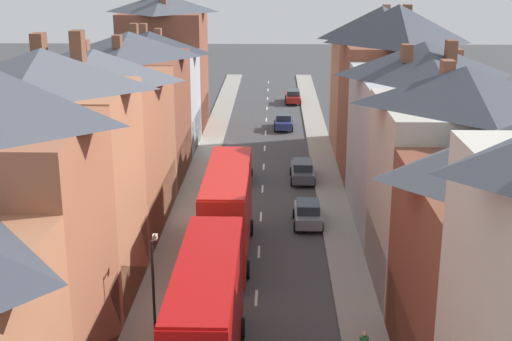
{
  "coord_description": "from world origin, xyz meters",
  "views": [
    {
      "loc": [
        0.86,
        -15.33,
        16.88
      ],
      "look_at": [
        -0.44,
        34.0,
        2.07
      ],
      "focal_mm": 50.0,
      "sensor_mm": 36.0,
      "label": 1
    }
  ],
  "objects": [
    {
      "name": "car_parked_left_b",
      "position": [
        1.8,
        55.77,
        0.82
      ],
      "size": [
        1.9,
        4.29,
        1.62
      ],
      "color": "navy",
      "rests_on": "ground"
    },
    {
      "name": "street_lamp",
      "position": [
        -4.25,
        12.34,
        3.24
      ],
      "size": [
        0.2,
        1.12,
        5.5
      ],
      "color": "black",
      "rests_on": "ground"
    },
    {
      "name": "car_near_silver",
      "position": [
        3.1,
        28.56,
        0.81
      ],
      "size": [
        1.9,
        3.97,
        1.62
      ],
      "color": "gray",
      "rests_on": "ground"
    },
    {
      "name": "terrace_row_left",
      "position": [
        -10.19,
        23.46,
        6.0
      ],
      "size": [
        8.0,
        73.6,
        13.83
      ],
      "color": "brown",
      "rests_on": "ground"
    },
    {
      "name": "pavement_left",
      "position": [
        -5.1,
        38.0,
        0.07
      ],
      "size": [
        2.2,
        104.0,
        0.14
      ],
      "primitive_type": "cube",
      "color": "gray",
      "rests_on": "ground"
    },
    {
      "name": "car_mid_black",
      "position": [
        3.1,
        69.42,
        0.81
      ],
      "size": [
        1.9,
        4.45,
        1.6
      ],
      "color": "maroon",
      "rests_on": "ground"
    },
    {
      "name": "pavement_right",
      "position": [
        5.1,
        38.0,
        0.07
      ],
      "size": [
        2.2,
        104.0,
        0.14
      ],
      "primitive_type": "cube",
      "color": "gray",
      "rests_on": "ground"
    },
    {
      "name": "centre_line_dashes",
      "position": [
        0.0,
        36.0,
        0.01
      ],
      "size": [
        0.14,
        97.8,
        0.01
      ],
      "color": "silver",
      "rests_on": "ground"
    },
    {
      "name": "double_decker_bus_mid_street",
      "position": [
        -1.81,
        23.35,
        2.82
      ],
      "size": [
        2.74,
        10.8,
        5.3
      ],
      "color": "red",
      "rests_on": "ground"
    },
    {
      "name": "terrace_row_right",
      "position": [
        10.19,
        20.76,
        6.15
      ],
      "size": [
        8.0,
        64.75,
        14.23
      ],
      "color": "#935138",
      "rests_on": "ground"
    },
    {
      "name": "car_parked_right_a",
      "position": [
        3.1,
        38.23,
        0.83
      ],
      "size": [
        1.9,
        4.53,
        1.64
      ],
      "color": "#4C515B",
      "rests_on": "ground"
    },
    {
      "name": "double_decker_bus_lead",
      "position": [
        -1.81,
        10.58,
        2.82
      ],
      "size": [
        2.74,
        10.8,
        5.3
      ],
      "color": "#B70F0F",
      "rests_on": "ground"
    },
    {
      "name": "car_parked_left_a",
      "position": [
        -1.8,
        37.96,
        0.82
      ],
      "size": [
        1.9,
        4.14,
        1.62
      ],
      "color": "#B7BABF",
      "rests_on": "ground"
    }
  ]
}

